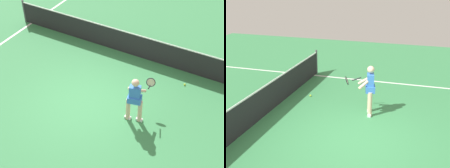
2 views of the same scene
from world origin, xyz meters
TOP-DOWN VIEW (x-y plane):
  - ground_plane at (0.00, 0.00)m, footprint 23.63×23.63m
  - court_net at (0.00, 3.08)m, footprint 10.23×0.08m
  - tennis_player at (1.69, 0.07)m, footprint 0.67×1.06m
  - tennis_ball_near at (2.49, 2.33)m, footprint 0.07×0.07m

SIDE VIEW (x-z plane):
  - ground_plane at x=0.00m, z-range 0.00..0.00m
  - tennis_ball_near at x=2.49m, z-range 0.00..0.07m
  - court_net at x=0.00m, z-range -0.03..0.99m
  - tennis_player at x=1.69m, z-range 0.07..1.62m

